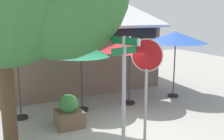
% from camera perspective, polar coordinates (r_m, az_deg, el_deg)
% --- Properties ---
extents(ground_plane, '(28.00, 28.00, 0.10)m').
position_cam_1_polar(ground_plane, '(8.42, 3.41, -12.62)').
color(ground_plane, '#9E9B93').
extents(cafe_building, '(7.73, 4.67, 4.17)m').
position_cam_1_polar(cafe_building, '(13.10, -8.46, 3.48)').
color(cafe_building, '#705B4C').
rests_on(cafe_building, ground).
extents(street_sign_post, '(0.75, 0.81, 2.94)m').
position_cam_1_polar(street_sign_post, '(6.18, 2.53, -3.68)').
color(street_sign_post, '#A8AAB2').
rests_on(street_sign_post, ground).
extents(stop_sign, '(0.50, 0.63, 2.85)m').
position_cam_1_polar(stop_sign, '(6.63, 7.25, -0.74)').
color(stop_sign, '#A8AAB2').
rests_on(stop_sign, ground).
extents(patio_umbrella_ivory_left, '(2.02, 2.02, 2.75)m').
position_cam_1_polar(patio_umbrella_ivory_left, '(9.07, -19.53, 5.08)').
color(patio_umbrella_ivory_left, black).
rests_on(patio_umbrella_ivory_left, ground).
extents(patio_umbrella_forest_green_center, '(2.03, 2.03, 2.48)m').
position_cam_1_polar(patio_umbrella_forest_green_center, '(9.42, -6.54, 4.08)').
color(patio_umbrella_forest_green_center, black).
rests_on(patio_umbrella_forest_green_center, ground).
extents(patio_umbrella_crimson_right, '(2.20, 2.20, 2.61)m').
position_cam_1_polar(patio_umbrella_crimson_right, '(10.10, 3.78, 5.26)').
color(patio_umbrella_crimson_right, black).
rests_on(patio_umbrella_crimson_right, ground).
extents(patio_umbrella_royal_blue_far_right, '(2.51, 2.51, 2.78)m').
position_cam_1_polar(patio_umbrella_royal_blue_far_right, '(11.29, 13.24, 6.65)').
color(patio_umbrella_royal_blue_far_right, black).
rests_on(patio_umbrella_royal_blue_far_right, ground).
extents(sidewalk_planter, '(0.79, 0.79, 1.02)m').
position_cam_1_polar(sidewalk_planter, '(8.53, -9.01, -8.85)').
color(sidewalk_planter, brown).
rests_on(sidewalk_planter, ground).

